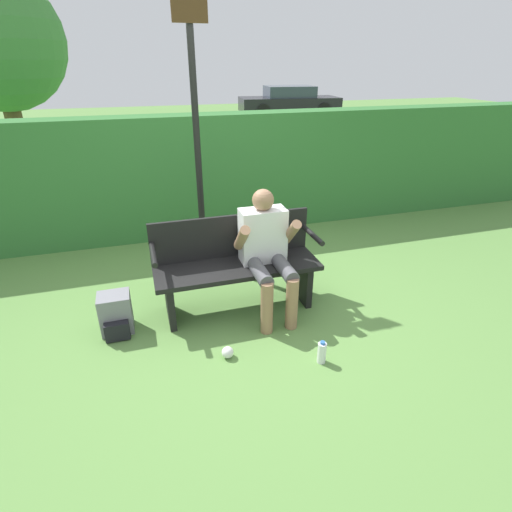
# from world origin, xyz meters

# --- Properties ---
(ground_plane) EXTENTS (40.00, 40.00, 0.00)m
(ground_plane) POSITION_xyz_m (0.00, 0.00, 0.00)
(ground_plane) COLOR #5B8942
(hedge_back) EXTENTS (12.00, 0.43, 1.58)m
(hedge_back) POSITION_xyz_m (0.00, 2.08, 0.79)
(hedge_back) COLOR #337033
(hedge_back) RESTS_ON ground
(park_bench) EXTENTS (1.55, 0.49, 0.88)m
(park_bench) POSITION_xyz_m (0.00, 0.06, 0.45)
(park_bench) COLOR black
(park_bench) RESTS_ON ground
(person_seated) EXTENTS (0.56, 0.66, 1.16)m
(person_seated) POSITION_xyz_m (0.26, -0.07, 0.65)
(person_seated) COLOR silver
(person_seated) RESTS_ON ground
(backpack) EXTENTS (0.27, 0.30, 0.36)m
(backpack) POSITION_xyz_m (-1.13, -0.06, 0.17)
(backpack) COLOR slate
(backpack) RESTS_ON ground
(water_bottle) EXTENTS (0.07, 0.07, 0.20)m
(water_bottle) POSITION_xyz_m (0.44, -0.96, 0.09)
(water_bottle) COLOR white
(water_bottle) RESTS_ON ground
(signpost) EXTENTS (0.34, 0.09, 2.80)m
(signpost) POSITION_xyz_m (-0.15, 1.06, 1.55)
(signpost) COLOR black
(signpost) RESTS_ON ground
(parked_car) EXTENTS (4.42, 2.17, 1.20)m
(parked_car) POSITION_xyz_m (5.97, 14.18, 0.58)
(parked_car) COLOR black
(parked_car) RESTS_ON ground
(litter_crumple) EXTENTS (0.10, 0.10, 0.10)m
(litter_crumple) POSITION_xyz_m (-0.27, -0.69, 0.05)
(litter_crumple) COLOR silver
(litter_crumple) RESTS_ON ground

